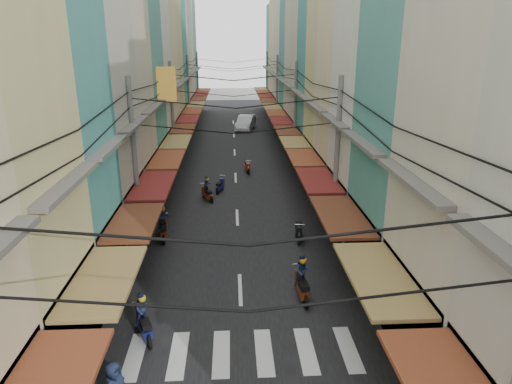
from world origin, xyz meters
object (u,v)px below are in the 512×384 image
object	(u,v)px
bicycle	(421,298)
market_umbrella	(404,235)
white_car	(246,129)
traffic_sign	(344,215)

from	to	relation	value
bicycle	market_umbrella	size ratio (longest dim) A/B	0.62
white_car	bicycle	xyz separation A→B (m)	(5.81, -36.17, 0.00)
market_umbrella	traffic_sign	distance (m)	3.05
bicycle	traffic_sign	xyz separation A→B (m)	(-2.36, 3.69, 2.13)
white_car	market_umbrella	size ratio (longest dim) A/B	2.29
bicycle	traffic_sign	world-z (taller)	traffic_sign
market_umbrella	bicycle	bearing A→B (deg)	-72.67
traffic_sign	market_umbrella	bearing A→B (deg)	-50.45
market_umbrella	traffic_sign	xyz separation A→B (m)	(-1.94, 2.35, -0.01)
market_umbrella	traffic_sign	bearing A→B (deg)	129.55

